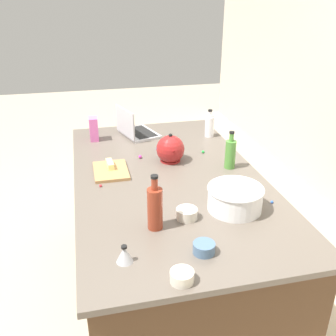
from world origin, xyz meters
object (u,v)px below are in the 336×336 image
Objects in this scene: mixing_bowl_large at (235,198)px; ramekin_wide at (204,248)px; laptop at (135,130)px; candy_bag at (94,129)px; cutting_board at (111,171)px; ramekin_small at (187,214)px; bottle_vinegar at (210,126)px; bottle_soy at (155,207)px; kitchen_timer at (125,254)px; butter_stick_left at (110,164)px; kettle at (170,150)px; ramekin_medium at (182,277)px; bottle_olive at (230,153)px.

mixing_bowl_large is 2.99× the size of ramekin_wide.
laptop is 0.31m from candy_bag.
ramekin_wide is at bearing 19.47° from cutting_board.
ramekin_wide is at bearing -0.31° from ramekin_small.
mixing_bowl_large is 1.65× the size of candy_bag.
bottle_vinegar is 1.27m from bottle_soy.
bottle_soy is 0.98× the size of cutting_board.
kitchen_timer is at bearing -31.43° from bottle_vinegar.
mixing_bowl_large is at bearing 44.87° from cutting_board.
bottle_vinegar is 0.88m from butter_stick_left.
laptop reaches higher than kitchen_timer.
kettle is at bearing 156.17° from kitchen_timer.
laptop is at bearing -104.49° from bottle_vinegar.
mixing_bowl_large is 1.02× the size of cutting_board.
kettle reaches higher than kitchen_timer.
butter_stick_left reaches higher than ramekin_wide.
bottle_vinegar is at bearing 82.33° from candy_bag.
bottle_vinegar is 2.67× the size of kitchen_timer.
butter_stick_left is at bearing -170.70° from ramekin_medium.
bottle_vinegar reaches higher than ramekin_wide.
butter_stick_left is at bearing -167.93° from bottle_soy.
kitchen_timer reaches higher than ramekin_small.
candy_bag is (-1.14, -0.63, 0.02)m from mixing_bowl_large.
bottle_vinegar is at bearing 157.71° from ramekin_medium.
kettle is 2.07× the size of ramekin_small.
kettle is at bearing 168.86° from ramekin_medium.
cutting_board is at bearing -78.31° from kettle.
bottle_olive is at bearing 133.19° from bottle_soy.
bottle_soy is 0.66m from cutting_board.
bottle_vinegar reaches higher than kettle.
candy_bag is at bearing -173.47° from cutting_board.
candy_bag reaches higher than cutting_board.
butter_stick_left is 0.70m from ramekin_small.
laptop is 1.76× the size of bottle_vinegar.
ramekin_medium is at bearing 9.64° from cutting_board.
cutting_board is 2.68× the size of ramekin_small.
laptop is 4.70× the size of kitchen_timer.
mixing_bowl_large is 0.83m from butter_stick_left.
laptop is at bearing 169.83° from kitchen_timer.
bottle_soy reaches higher than butter_stick_left.
ramekin_medium reaches higher than cutting_board.
bottle_olive is 2.57× the size of ramekin_medium.
kettle is (0.52, 0.15, 0.03)m from laptop.
bottle_soy is (1.10, -0.63, 0.03)m from bottle_vinegar.
laptop reaches higher than kettle.
laptop reaches higher than ramekin_wide.
mixing_bowl_large is at bearing 15.22° from kettle.
butter_stick_left is at bearing -83.65° from kettle.
kettle is at bearing 101.69° from cutting_board.
laptop is 2.13× the size of candy_bag.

